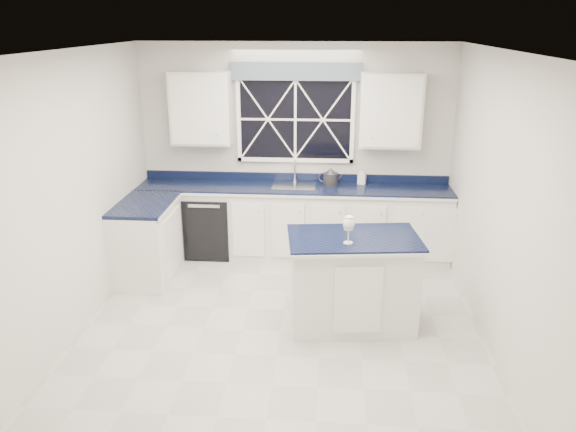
# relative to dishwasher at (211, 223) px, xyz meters

# --- Properties ---
(ground) EXTENTS (4.50, 4.50, 0.00)m
(ground) POSITION_rel_dishwasher_xyz_m (1.10, -1.95, -0.41)
(ground) COLOR #B2B3AE
(ground) RESTS_ON ground
(back_wall) EXTENTS (4.00, 0.10, 2.70)m
(back_wall) POSITION_rel_dishwasher_xyz_m (1.10, 0.30, 0.94)
(back_wall) COLOR beige
(back_wall) RESTS_ON ground
(base_cabinets) EXTENTS (3.99, 1.60, 0.90)m
(base_cabinets) POSITION_rel_dishwasher_xyz_m (0.77, -0.17, 0.04)
(base_cabinets) COLOR silver
(base_cabinets) RESTS_ON ground
(countertop) EXTENTS (3.98, 0.64, 0.04)m
(countertop) POSITION_rel_dishwasher_xyz_m (1.10, 0.00, 0.51)
(countertop) COLOR black
(countertop) RESTS_ON base_cabinets
(dishwasher) EXTENTS (0.60, 0.58, 0.82)m
(dishwasher) POSITION_rel_dishwasher_xyz_m (0.00, 0.00, 0.00)
(dishwasher) COLOR black
(dishwasher) RESTS_ON ground
(window) EXTENTS (1.65, 0.09, 1.26)m
(window) POSITION_rel_dishwasher_xyz_m (1.10, 0.25, 1.42)
(window) COLOR black
(window) RESTS_ON ground
(upper_cabinets) EXTENTS (3.10, 0.34, 0.90)m
(upper_cabinets) POSITION_rel_dishwasher_xyz_m (1.10, 0.13, 1.49)
(upper_cabinets) COLOR silver
(upper_cabinets) RESTS_ON ground
(faucet) EXTENTS (0.05, 0.20, 0.30)m
(faucet) POSITION_rel_dishwasher_xyz_m (1.10, 0.19, 0.69)
(faucet) COLOR #BABABC
(faucet) RESTS_ON countertop
(island) EXTENTS (1.35, 0.91, 0.95)m
(island) POSITION_rel_dishwasher_xyz_m (1.80, -1.73, 0.07)
(island) COLOR silver
(island) RESTS_ON ground
(rug) EXTENTS (1.28, 0.93, 0.02)m
(rug) POSITION_rel_dishwasher_xyz_m (1.78, -1.13, -0.40)
(rug) COLOR #B3B3AE
(rug) RESTS_ON ground
(kettle) EXTENTS (0.31, 0.24, 0.23)m
(kettle) POSITION_rel_dishwasher_xyz_m (1.56, 0.10, 0.63)
(kettle) COLOR #2F3032
(kettle) RESTS_ON countertop
(wine_glass) EXTENTS (0.11, 0.11, 0.27)m
(wine_glass) POSITION_rel_dishwasher_xyz_m (1.74, -1.90, 0.73)
(wine_glass) COLOR silver
(wine_glass) RESTS_ON island
(soap_bottle) EXTENTS (0.12, 0.12, 0.22)m
(soap_bottle) POSITION_rel_dishwasher_xyz_m (1.97, 0.19, 0.64)
(soap_bottle) COLOR silver
(soap_bottle) RESTS_ON countertop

